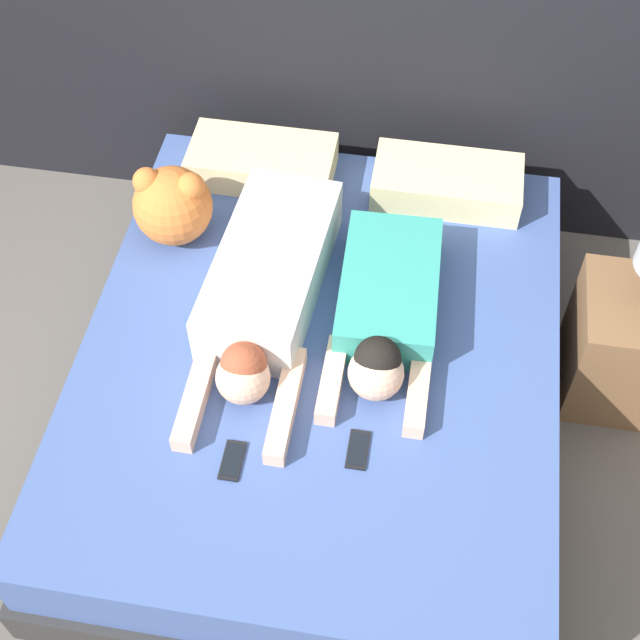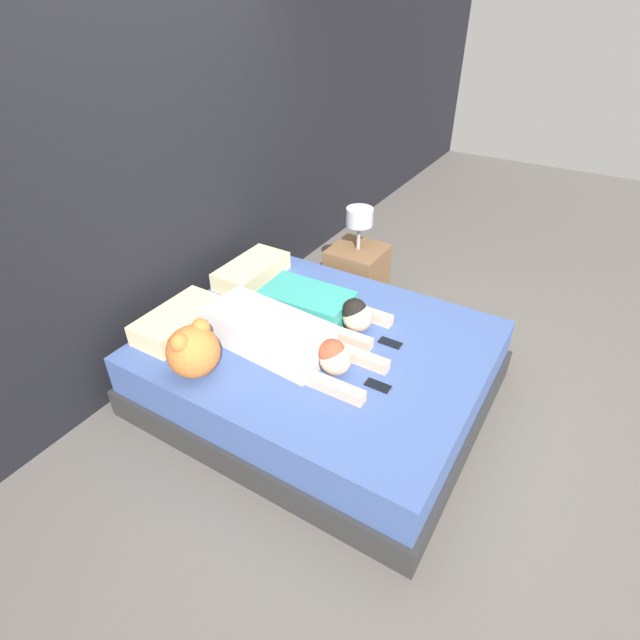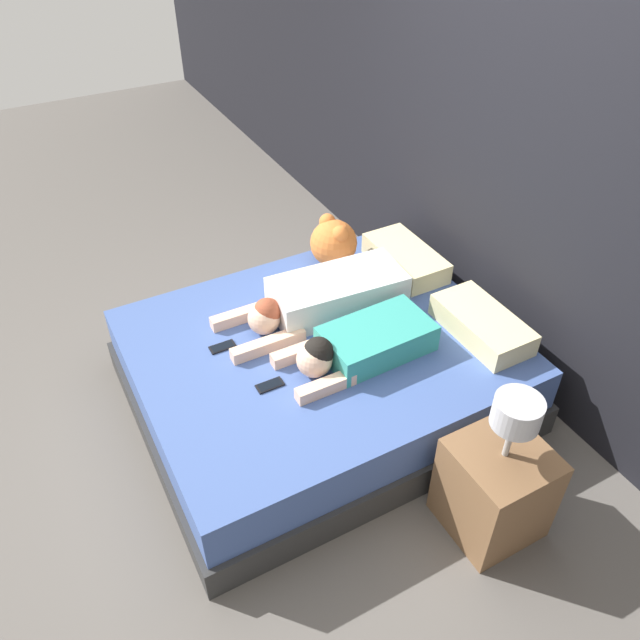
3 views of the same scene
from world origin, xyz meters
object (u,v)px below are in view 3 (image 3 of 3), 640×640
object	(u,v)px
person_left	(324,298)
pillow_head_right	(482,324)
person_right	(359,345)
plush_toy	(334,242)
pillow_head_left	(405,258)
nightstand	(496,484)
cell_phone_left	(222,347)
bed	(320,370)
cell_phone_right	(270,385)

from	to	relation	value
person_left	pillow_head_right	bearing A→B (deg)	48.88
person_right	plush_toy	xyz separation A→B (m)	(-0.87, 0.33, 0.08)
pillow_head_left	person_left	world-z (taller)	person_left
nightstand	pillow_head_left	bearing A→B (deg)	161.84
person_right	cell_phone_left	bearing A→B (deg)	-123.87
person_right	pillow_head_right	bearing A→B (deg)	77.01
person_left	cell_phone_left	distance (m)	0.66
bed	nightstand	xyz separation A→B (m)	(1.15, 0.34, 0.07)
pillow_head_right	bed	bearing A→B (deg)	-114.53
pillow_head_left	nightstand	size ratio (longest dim) A/B	0.68
bed	pillow_head_right	size ratio (longest dim) A/B	3.53
pillow_head_left	plush_toy	size ratio (longest dim) A/B	1.85
person_left	nightstand	xyz separation A→B (m)	(1.38, 0.19, -0.27)
bed	cell_phone_right	distance (m)	0.51
cell_phone_right	cell_phone_left	bearing A→B (deg)	-164.93
pillow_head_left	person_right	distance (m)	0.94
bed	plush_toy	size ratio (longest dim) A/B	6.52
bed	cell_phone_left	distance (m)	0.60
cell_phone_left	plush_toy	xyz separation A→B (m)	(-0.44, 0.96, 0.16)
bed	person_right	distance (m)	0.41
cell_phone_right	pillow_head_left	bearing A→B (deg)	114.91
bed	pillow_head_right	bearing A→B (deg)	65.47
nightstand	pillow_head_right	bearing A→B (deg)	146.78
pillow_head_left	plush_toy	xyz separation A→B (m)	(-0.26, -0.39, 0.09)
cell_phone_right	plush_toy	distance (m)	1.21
cell_phone_left	plush_toy	distance (m)	1.07
pillow_head_left	cell_phone_right	world-z (taller)	pillow_head_left
cell_phone_left	cell_phone_right	bearing A→B (deg)	15.07
person_left	cell_phone_left	world-z (taller)	person_left
bed	person_left	world-z (taller)	person_left
plush_toy	nightstand	xyz separation A→B (m)	(1.80, -0.11, -0.33)
plush_toy	nightstand	bearing A→B (deg)	-3.62
nightstand	plush_toy	bearing A→B (deg)	176.38
nightstand	cell_phone_right	bearing A→B (deg)	-142.39
pillow_head_left	person_left	bearing A→B (deg)	-77.09
pillow_head_right	person_left	size ratio (longest dim) A/B	0.52
pillow_head_right	person_left	distance (m)	0.92
pillow_head_right	person_right	world-z (taller)	person_right
cell_phone_left	nightstand	distance (m)	1.61
bed	cell_phone_right	bearing A→B (deg)	-64.31
pillow_head_left	person_right	bearing A→B (deg)	-50.13
pillow_head_right	person_left	bearing A→B (deg)	-131.12
plush_toy	person_right	bearing A→B (deg)	-20.83
bed	cell_phone_left	xyz separation A→B (m)	(-0.21, -0.51, 0.24)
person_left	nightstand	bearing A→B (deg)	7.93
person_right	cell_phone_left	distance (m)	0.76
bed	pillow_head_right	world-z (taller)	pillow_head_right
person_right	pillow_head_left	bearing A→B (deg)	129.87
pillow_head_left	cell_phone_left	world-z (taller)	pillow_head_left
person_left	plush_toy	xyz separation A→B (m)	(-0.42, 0.31, 0.06)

